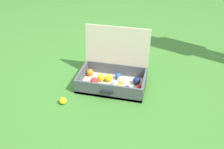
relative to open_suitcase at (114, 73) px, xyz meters
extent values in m
plane|color=#3D7A2D|center=(-0.06, -0.13, -0.11)|extent=(16.00, 16.00, 0.00)
cube|color=beige|center=(0.00, -0.05, -0.10)|extent=(0.61, 0.37, 0.03)
cube|color=#4C5156|center=(-0.30, -0.05, -0.04)|extent=(0.02, 0.37, 0.14)
cube|color=#4C5156|center=(0.29, -0.05, -0.04)|extent=(0.02, 0.37, 0.14)
cube|color=#4C5156|center=(0.00, -0.23, -0.04)|extent=(0.57, 0.02, 0.14)
cube|color=#4C5156|center=(0.00, 0.12, -0.04)|extent=(0.57, 0.02, 0.14)
cube|color=beige|center=(0.00, 0.15, 0.21)|extent=(0.61, 0.06, 0.37)
cube|color=black|center=(0.00, -0.25, -0.04)|extent=(0.11, 0.02, 0.02)
sphere|color=yellow|center=(0.08, -0.11, -0.06)|extent=(0.06, 0.06, 0.06)
sphere|color=navy|center=(0.22, 0.01, -0.05)|extent=(0.07, 0.07, 0.07)
sphere|color=orange|center=(-0.25, 0.05, -0.05)|extent=(0.07, 0.07, 0.07)
sphere|color=red|center=(-0.16, -0.10, -0.05)|extent=(0.07, 0.07, 0.07)
sphere|color=blue|center=(0.03, 0.05, -0.06)|extent=(0.06, 0.06, 0.06)
sphere|color=yellow|center=(-0.05, -0.01, -0.05)|extent=(0.07, 0.07, 0.07)
sphere|color=#D1B784|center=(0.07, -0.02, -0.05)|extent=(0.07, 0.07, 0.07)
sphere|color=red|center=(0.23, -0.16, -0.05)|extent=(0.07, 0.07, 0.07)
sphere|color=navy|center=(0.15, -0.13, -0.06)|extent=(0.06, 0.06, 0.06)
sphere|color=yellow|center=(-0.12, -0.02, -0.05)|extent=(0.07, 0.07, 0.07)
sphere|color=white|center=(0.03, -0.08, -0.05)|extent=(0.07, 0.07, 0.07)
sphere|color=red|center=(0.25, -0.07, -0.06)|extent=(0.05, 0.05, 0.05)
sphere|color=yellow|center=(-0.35, -0.39, -0.08)|extent=(0.06, 0.06, 0.06)
camera|label=1|loc=(0.42, -1.83, 1.20)|focal=38.47mm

